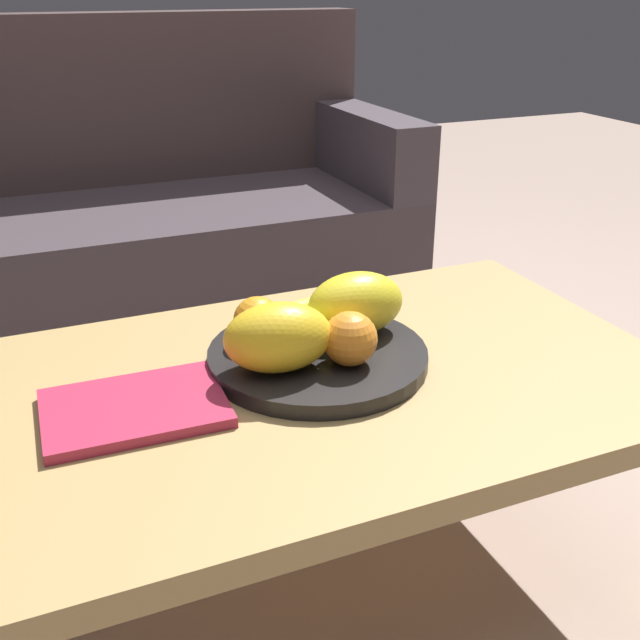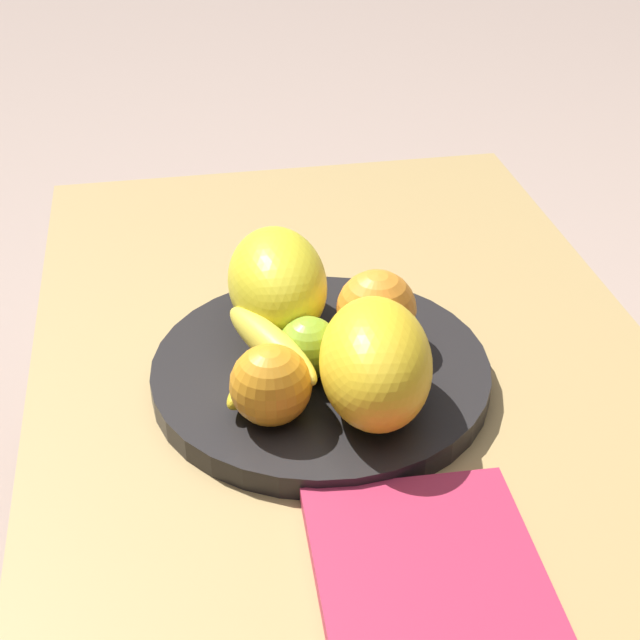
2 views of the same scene
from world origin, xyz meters
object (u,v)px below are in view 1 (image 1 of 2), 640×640
Objects in this scene: coffee_table at (327,400)px; banana_bunch at (294,323)px; melon_large_front at (277,337)px; apple_front at (305,329)px; orange_left at (258,320)px; magazine at (134,408)px; melon_smaller_beside at (356,304)px; fruit_bowl at (320,356)px; couch at (116,231)px; orange_front at (350,339)px.

coffee_table is 6.93× the size of banana_bunch.
melon_large_front is 0.08m from apple_front.
melon_large_front is 2.10× the size of orange_left.
magazine is (-0.22, -0.10, -0.06)m from orange_left.
melon_large_front and melon_smaller_beside have the same top height.
fruit_bowl is 0.11m from melon_large_front.
banana_bunch is at bearing -84.91° from couch.
orange_front is at bearing -83.39° from couch.
melon_smaller_beside is at bearing -10.29° from orange_left.
melon_smaller_beside reaches higher than coffee_table.
apple_front is at bearing 12.39° from magazine.
orange_left reaches higher than magazine.
fruit_bowl is 2.15× the size of melon_large_front.
melon_large_front reaches higher than banana_bunch.
melon_large_front is (-0.08, 0.00, 0.12)m from coffee_table.
couch is at bearing 96.61° from orange_front.
fruit_bowl is 2.14× the size of melon_smaller_beside.
melon_smaller_beside reaches higher than orange_front.
orange_left is at bearing 169.71° from melon_smaller_beside.
melon_large_front is at bearing -87.92° from couch.
banana_bunch reaches higher than magazine.
melon_large_front is 1.04× the size of banana_bunch.
coffee_table is at bearing 1.81° from magazine.
orange_front is (-0.05, -0.10, -0.01)m from melon_smaller_beside.
coffee_table is 12.91× the size of orange_front.
couch is 1.19m from orange_left.
coffee_table is 0.13m from banana_bunch.
orange_left is 0.08m from apple_front.
coffee_table is 0.17m from orange_left.
melon_smaller_beside is 0.39m from magazine.
couch reaches higher than melon_smaller_beside.
orange_left reaches higher than banana_bunch.
magazine is (-0.29, -0.00, 0.05)m from coffee_table.
melon_large_front is (0.05, -1.27, 0.21)m from couch.
orange_front is 1.08× the size of orange_left.
magazine is (-0.30, -0.04, -0.00)m from fruit_bowl.
fruit_bowl is 0.11m from melon_smaller_beside.
magazine is (-0.27, -0.09, -0.04)m from banana_bunch.
magazine is at bearing -169.46° from melon_smaller_beside.
fruit_bowl is at bearing -66.23° from banana_bunch.
apple_front reaches higher than fruit_bowl.
melon_smaller_beside is at bearing 12.30° from magazine.
melon_large_front is 2.57× the size of apple_front.
fruit_bowl is 5.53× the size of apple_front.
fruit_bowl is (0.13, -1.24, 0.14)m from couch.
melon_large_front is at bearing 2.43° from magazine.
couch reaches higher than banana_bunch.
banana_bunch is at bearing 97.04° from apple_front.
melon_smaller_beside is at bearing -11.98° from banana_bunch.
melon_smaller_beside is at bearing -80.33° from couch.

